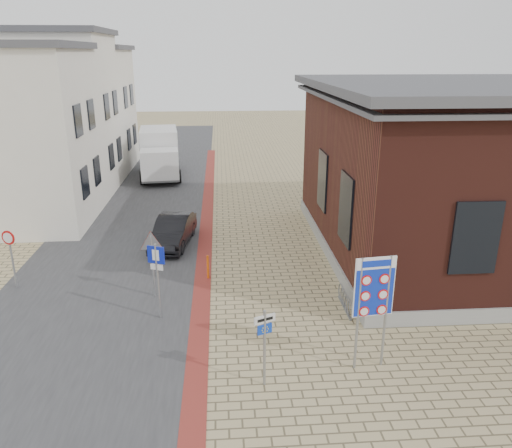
{
  "coord_description": "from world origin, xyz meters",
  "views": [
    {
      "loc": [
        -1.25,
        -11.91,
        7.84
      ],
      "look_at": [
        -0.07,
        4.4,
        2.2
      ],
      "focal_mm": 35.0,
      "sensor_mm": 36.0,
      "label": 1
    }
  ],
  "objects_px": {
    "sedan": "(173,231)",
    "essen_sign": "(265,338)",
    "border_sign": "(374,289)",
    "bollard": "(208,267)",
    "parking_sign": "(157,269)",
    "box_truck": "(160,153)"
  },
  "relations": [
    {
      "from": "sedan",
      "to": "border_sign",
      "type": "bearing_deg",
      "value": -49.35
    },
    {
      "from": "box_truck",
      "to": "sedan",
      "type": "bearing_deg",
      "value": -87.7
    },
    {
      "from": "border_sign",
      "to": "parking_sign",
      "type": "distance_m",
      "value": 6.47
    },
    {
      "from": "sedan",
      "to": "box_truck",
      "type": "bearing_deg",
      "value": 107.0
    },
    {
      "from": "box_truck",
      "to": "parking_sign",
      "type": "bearing_deg",
      "value": -90.25
    },
    {
      "from": "bollard",
      "to": "parking_sign",
      "type": "bearing_deg",
      "value": -117.45
    },
    {
      "from": "essen_sign",
      "to": "parking_sign",
      "type": "distance_m",
      "value": 4.59
    },
    {
      "from": "box_truck",
      "to": "bollard",
      "type": "bearing_deg",
      "value": -84.24
    },
    {
      "from": "box_truck",
      "to": "essen_sign",
      "type": "relative_size",
      "value": 2.95
    },
    {
      "from": "border_sign",
      "to": "parking_sign",
      "type": "relative_size",
      "value": 1.26
    },
    {
      "from": "border_sign",
      "to": "bollard",
      "type": "xyz_separation_m",
      "value": [
        -4.3,
        5.7,
        -1.79
      ]
    },
    {
      "from": "border_sign",
      "to": "essen_sign",
      "type": "distance_m",
      "value": 2.99
    },
    {
      "from": "essen_sign",
      "to": "box_truck",
      "type": "bearing_deg",
      "value": 80.1
    },
    {
      "from": "border_sign",
      "to": "parking_sign",
      "type": "xyz_separation_m",
      "value": [
        -5.74,
        2.93,
        -0.56
      ]
    },
    {
      "from": "essen_sign",
      "to": "parking_sign",
      "type": "bearing_deg",
      "value": 107.73
    },
    {
      "from": "sedan",
      "to": "essen_sign",
      "type": "xyz_separation_m",
      "value": [
        3.05,
        -9.83,
        0.72
      ]
    },
    {
      "from": "box_truck",
      "to": "bollard",
      "type": "xyz_separation_m",
      "value": [
        3.43,
        -16.08,
        -1.13
      ]
    },
    {
      "from": "box_truck",
      "to": "bollard",
      "type": "height_order",
      "value": "box_truck"
    },
    {
      "from": "box_truck",
      "to": "bollard",
      "type": "distance_m",
      "value": 16.48
    },
    {
      "from": "sedan",
      "to": "essen_sign",
      "type": "distance_m",
      "value": 10.32
    },
    {
      "from": "border_sign",
      "to": "bollard",
      "type": "height_order",
      "value": "border_sign"
    },
    {
      "from": "sedan",
      "to": "parking_sign",
      "type": "bearing_deg",
      "value": -80.66
    }
  ]
}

